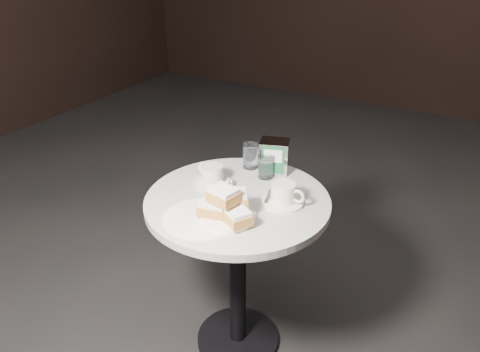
% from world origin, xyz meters
% --- Properties ---
extents(ground, '(7.00, 7.00, 0.00)m').
position_xyz_m(ground, '(0.00, 0.00, 0.00)').
color(ground, black).
rests_on(ground, ground).
extents(cafe_table, '(0.70, 0.70, 0.74)m').
position_xyz_m(cafe_table, '(0.00, 0.00, 0.55)').
color(cafe_table, black).
rests_on(cafe_table, ground).
extents(sugar_spill, '(0.34, 0.34, 0.00)m').
position_xyz_m(sugar_spill, '(-0.04, -0.18, 0.75)').
color(sugar_spill, white).
rests_on(sugar_spill, cafe_table).
extents(beignet_plate, '(0.22, 0.22, 0.13)m').
position_xyz_m(beignet_plate, '(0.04, -0.14, 0.79)').
color(beignet_plate, white).
rests_on(beignet_plate, cafe_table).
extents(coffee_cup_left, '(0.19, 0.19, 0.08)m').
position_xyz_m(coffee_cup_left, '(-0.14, 0.05, 0.78)').
color(coffee_cup_left, silver).
rests_on(coffee_cup_left, cafe_table).
extents(coffee_cup_right, '(0.17, 0.16, 0.08)m').
position_xyz_m(coffee_cup_right, '(0.17, 0.05, 0.78)').
color(coffee_cup_right, white).
rests_on(coffee_cup_right, cafe_table).
extents(water_glass_left, '(0.08, 0.08, 0.11)m').
position_xyz_m(water_glass_left, '(-0.08, 0.25, 0.80)').
color(water_glass_left, white).
rests_on(water_glass_left, cafe_table).
extents(water_glass_right, '(0.08, 0.08, 0.10)m').
position_xyz_m(water_glass_right, '(0.02, 0.20, 0.79)').
color(water_glass_right, white).
rests_on(water_glass_right, cafe_table).
extents(napkin_dispenser, '(0.14, 0.13, 0.14)m').
position_xyz_m(napkin_dispenser, '(0.02, 0.27, 0.81)').
color(napkin_dispenser, silver).
rests_on(napkin_dispenser, cafe_table).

